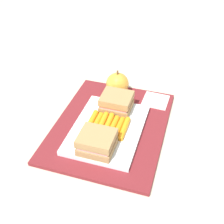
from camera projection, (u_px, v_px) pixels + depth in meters
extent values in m
plane|color=#B7AD99|center=(111.00, 127.00, 0.76)|extent=(2.40, 2.40, 0.00)
cube|color=maroon|center=(111.00, 126.00, 0.76)|extent=(0.36, 0.28, 0.01)
cube|color=white|center=(108.00, 129.00, 0.73)|extent=(0.23, 0.17, 0.01)
cube|color=#9E7A4C|center=(97.00, 146.00, 0.66)|extent=(0.07, 0.08, 0.02)
cube|color=pink|center=(97.00, 142.00, 0.66)|extent=(0.07, 0.07, 0.01)
cube|color=#9E7A4C|center=(97.00, 138.00, 0.65)|extent=(0.07, 0.08, 0.02)
cube|color=#9E7A4C|center=(116.00, 106.00, 0.78)|extent=(0.07, 0.08, 0.02)
cube|color=pink|center=(117.00, 102.00, 0.77)|extent=(0.07, 0.07, 0.01)
cube|color=#9E7A4C|center=(117.00, 98.00, 0.76)|extent=(0.07, 0.08, 0.02)
cylinder|color=orange|center=(124.00, 129.00, 0.71)|extent=(0.08, 0.01, 0.02)
cylinder|color=orange|center=(119.00, 127.00, 0.72)|extent=(0.08, 0.01, 0.02)
cylinder|color=orange|center=(113.00, 126.00, 0.72)|extent=(0.08, 0.01, 0.02)
cylinder|color=orange|center=(108.00, 125.00, 0.72)|extent=(0.08, 0.01, 0.02)
cylinder|color=orange|center=(102.00, 124.00, 0.73)|extent=(0.08, 0.01, 0.02)
cylinder|color=orange|center=(97.00, 123.00, 0.73)|extent=(0.08, 0.01, 0.01)
cylinder|color=orange|center=(91.00, 121.00, 0.73)|extent=(0.08, 0.01, 0.02)
sphere|color=gold|center=(117.00, 84.00, 0.84)|extent=(0.07, 0.07, 0.07)
cylinder|color=brown|center=(118.00, 73.00, 0.82)|extent=(0.01, 0.00, 0.01)
cube|color=white|center=(156.00, 101.00, 0.83)|extent=(0.07, 0.07, 0.00)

